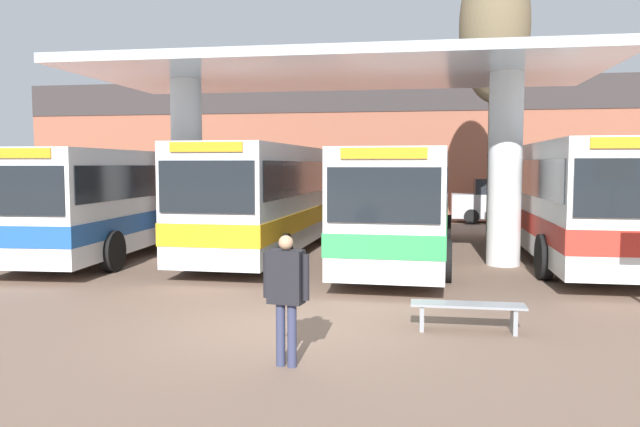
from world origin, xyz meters
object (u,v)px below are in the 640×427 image
object	(u,v)px
transit_bus_center_bay	(272,194)
poplar_tree_behind_left	(495,28)
waiting_bench_near_pillar	(468,310)
parked_car_street	(502,202)
transit_bus_left_bay	(119,196)
pedestrian_waiting	(286,287)
transit_bus_right_bay	(405,199)
transit_bus_far_right_bay	(567,195)

from	to	relation	value
transit_bus_center_bay	poplar_tree_behind_left	xyz separation A→B (m)	(7.11, 5.47, 5.93)
transit_bus_center_bay	waiting_bench_near_pillar	bearing A→B (deg)	123.99
poplar_tree_behind_left	transit_bus_center_bay	bearing A→B (deg)	-142.42
poplar_tree_behind_left	waiting_bench_near_pillar	bearing A→B (deg)	-97.37
parked_car_street	transit_bus_left_bay	bearing A→B (deg)	-135.89
pedestrian_waiting	parked_car_street	xyz separation A→B (m)	(5.44, 21.92, -0.09)
pedestrian_waiting	transit_bus_left_bay	bearing A→B (deg)	136.17
transit_bus_right_bay	transit_bus_far_right_bay	xyz separation A→B (m)	(4.64, 0.53, 0.11)
transit_bus_right_bay	transit_bus_far_right_bay	bearing A→B (deg)	-171.21
transit_bus_left_bay	transit_bus_far_right_bay	world-z (taller)	transit_bus_far_right_bay
pedestrian_waiting	parked_car_street	world-z (taller)	parked_car_street
waiting_bench_near_pillar	parked_car_street	xyz separation A→B (m)	(2.91, 19.72, 0.64)
transit_bus_right_bay	transit_bus_left_bay	bearing A→B (deg)	6.10
transit_bus_right_bay	parked_car_street	world-z (taller)	transit_bus_right_bay
transit_bus_far_right_bay	parked_car_street	xyz separation A→B (m)	(-0.47, 11.06, -0.84)
transit_bus_center_bay	transit_bus_far_right_bay	bearing A→B (deg)	-176.62
transit_bus_far_right_bay	parked_car_street	bearing A→B (deg)	-87.41
transit_bus_left_bay	pedestrian_waiting	distance (m)	12.26
waiting_bench_near_pillar	parked_car_street	bearing A→B (deg)	81.59
transit_bus_right_bay	pedestrian_waiting	bearing A→B (deg)	85.34
transit_bus_far_right_bay	poplar_tree_behind_left	size ratio (longest dim) A/B	1.12
transit_bus_center_bay	transit_bus_right_bay	bearing A→B (deg)	177.96
poplar_tree_behind_left	parked_car_street	xyz separation A→B (m)	(1.12, 5.85, -6.74)
transit_bus_center_bay	transit_bus_far_right_bay	distance (m)	8.71
transit_bus_center_bay	poplar_tree_behind_left	distance (m)	10.76
transit_bus_left_bay	waiting_bench_near_pillar	size ratio (longest dim) A/B	5.90
pedestrian_waiting	poplar_tree_behind_left	world-z (taller)	poplar_tree_behind_left
transit_bus_left_bay	waiting_bench_near_pillar	world-z (taller)	transit_bus_left_bay
parked_car_street	poplar_tree_behind_left	bearing A→B (deg)	-100.18
transit_bus_left_bay	transit_bus_right_bay	xyz separation A→B (m)	(8.66, 0.57, -0.02)
transit_bus_left_bay	pedestrian_waiting	bearing A→B (deg)	124.42
transit_bus_far_right_bay	waiting_bench_near_pillar	bearing A→B (deg)	68.82
poplar_tree_behind_left	parked_car_street	size ratio (longest dim) A/B	2.30
waiting_bench_near_pillar	poplar_tree_behind_left	bearing A→B (deg)	82.63
poplar_tree_behind_left	parked_car_street	distance (m)	9.00
waiting_bench_near_pillar	pedestrian_waiting	world-z (taller)	pedestrian_waiting
transit_bus_center_bay	waiting_bench_near_pillar	size ratio (longest dim) A/B	5.99
waiting_bench_near_pillar	transit_bus_center_bay	bearing A→B (deg)	122.36
transit_bus_center_bay	pedestrian_waiting	xyz separation A→B (m)	(2.79, -10.59, -0.72)
transit_bus_left_bay	parked_car_street	bearing A→B (deg)	-139.25
transit_bus_far_right_bay	pedestrian_waiting	xyz separation A→B (m)	(-5.91, -10.86, -0.75)
transit_bus_far_right_bay	pedestrian_waiting	bearing A→B (deg)	61.61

